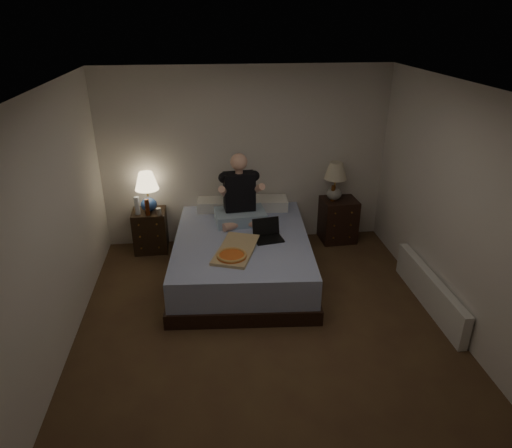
{
  "coord_description": "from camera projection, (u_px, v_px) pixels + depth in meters",
  "views": [
    {
      "loc": [
        -0.54,
        -3.91,
        3.09
      ],
      "look_at": [
        0.0,
        0.9,
        0.85
      ],
      "focal_mm": 32.0,
      "sensor_mm": 36.0,
      "label": 1
    }
  ],
  "objects": [
    {
      "name": "laptop",
      "position": [
        269.0,
        231.0,
        5.57
      ],
      "size": [
        0.38,
        0.34,
        0.24
      ],
      "primitive_type": null,
      "rotation": [
        0.0,
        0.0,
        0.18
      ],
      "color": "black",
      "rests_on": "bed"
    },
    {
      "name": "beer_bottle_left",
      "position": [
        147.0,
        207.0,
        6.16
      ],
      "size": [
        0.06,
        0.06,
        0.23
      ],
      "primitive_type": "cylinder",
      "color": "#55220C",
      "rests_on": "nightstand_left"
    },
    {
      "name": "lamp_right",
      "position": [
        335.0,
        181.0,
        6.46
      ],
      "size": [
        0.4,
        0.4,
        0.56
      ],
      "primitive_type": null,
      "rotation": [
        0.0,
        0.0,
        0.32
      ],
      "color": "gray",
      "rests_on": "nightstand_right"
    },
    {
      "name": "water_bottle",
      "position": [
        137.0,
        206.0,
        6.18
      ],
      "size": [
        0.07,
        0.07,
        0.25
      ],
      "primitive_type": "cylinder",
      "color": "silver",
      "rests_on": "nightstand_left"
    },
    {
      "name": "floor",
      "position": [
        265.0,
        331.0,
        4.88
      ],
      "size": [
        4.0,
        4.5,
        0.0
      ],
      "primitive_type": "cube",
      "color": "brown",
      "rests_on": "ground"
    },
    {
      "name": "wall_front",
      "position": [
        325.0,
        411.0,
        2.32
      ],
      "size": [
        4.0,
        0.0,
        2.5
      ],
      "primitive_type": "cube",
      "rotation": [
        -1.57,
        0.0,
        0.0
      ],
      "color": "silver",
      "rests_on": "ground"
    },
    {
      "name": "radiator",
      "position": [
        429.0,
        291.0,
        5.22
      ],
      "size": [
        0.1,
        1.6,
        0.4
      ],
      "primitive_type": "cube",
      "color": "silver",
      "rests_on": "floor"
    },
    {
      "name": "beer_bottle_right",
      "position": [
        333.0,
        193.0,
        6.49
      ],
      "size": [
        0.06,
        0.06,
        0.23
      ],
      "primitive_type": "cylinder",
      "color": "#5B2D0D",
      "rests_on": "nightstand_right"
    },
    {
      "name": "nightstand_left",
      "position": [
        151.0,
        231.0,
        6.45
      ],
      "size": [
        0.46,
        0.42,
        0.59
      ],
      "primitive_type": "cube",
      "rotation": [
        0.0,
        0.0,
        0.01
      ],
      "color": "black",
      "rests_on": "floor"
    },
    {
      "name": "lamp_left",
      "position": [
        147.0,
        192.0,
        6.22
      ],
      "size": [
        0.39,
        0.39,
        0.56
      ],
      "primitive_type": null,
      "rotation": [
        0.0,
        0.0,
        0.27
      ],
      "color": "#26478E",
      "rests_on": "nightstand_left"
    },
    {
      "name": "ceiling",
      "position": [
        268.0,
        91.0,
        3.83
      ],
      "size": [
        4.0,
        4.5,
        0.0
      ],
      "primitive_type": "cube",
      "rotation": [
        3.14,
        0.0,
        0.0
      ],
      "color": "white",
      "rests_on": "ground"
    },
    {
      "name": "wall_back",
      "position": [
        245.0,
        158.0,
        6.38
      ],
      "size": [
        4.0,
        0.0,
        2.5
      ],
      "primitive_type": "cube",
      "rotation": [
        1.57,
        0.0,
        0.0
      ],
      "color": "silver",
      "rests_on": "ground"
    },
    {
      "name": "soda_can",
      "position": [
        159.0,
        212.0,
        6.18
      ],
      "size": [
        0.07,
        0.07,
        0.1
      ],
      "primitive_type": "cylinder",
      "color": "#AFAFAA",
      "rests_on": "nightstand_left"
    },
    {
      "name": "nightstand_right",
      "position": [
        338.0,
        220.0,
        6.73
      ],
      "size": [
        0.52,
        0.47,
        0.64
      ],
      "primitive_type": "cube",
      "rotation": [
        0.0,
        0.0,
        0.06
      ],
      "color": "black",
      "rests_on": "floor"
    },
    {
      "name": "bed",
      "position": [
        242.0,
        255.0,
        5.83
      ],
      "size": [
        1.8,
        2.31,
        0.55
      ],
      "primitive_type": "cube",
      "rotation": [
        0.0,
        0.0,
        -0.07
      ],
      "color": "#6177C2",
      "rests_on": "floor"
    },
    {
      "name": "wall_right",
      "position": [
        465.0,
        216.0,
        4.55
      ],
      "size": [
        0.0,
        4.5,
        2.5
      ],
      "primitive_type": "cube",
      "rotation": [
        1.57,
        0.0,
        -1.57
      ],
      "color": "silver",
      "rests_on": "ground"
    },
    {
      "name": "pizza_box",
      "position": [
        232.0,
        256.0,
        5.16
      ],
      "size": [
        0.63,
        0.85,
        0.08
      ],
      "primitive_type": null,
      "rotation": [
        0.0,
        0.0,
        -0.34
      ],
      "color": "tan",
      "rests_on": "bed"
    },
    {
      "name": "person",
      "position": [
        240.0,
        189.0,
        5.9
      ],
      "size": [
        0.7,
        0.58,
        0.93
      ],
      "primitive_type": null,
      "rotation": [
        0.0,
        0.0,
        0.09
      ],
      "color": "black",
      "rests_on": "bed"
    },
    {
      "name": "wall_left",
      "position": [
        49.0,
        236.0,
        4.15
      ],
      "size": [
        0.0,
        4.5,
        2.5
      ],
      "primitive_type": "cube",
      "rotation": [
        1.57,
        0.0,
        1.57
      ],
      "color": "silver",
      "rests_on": "ground"
    }
  ]
}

